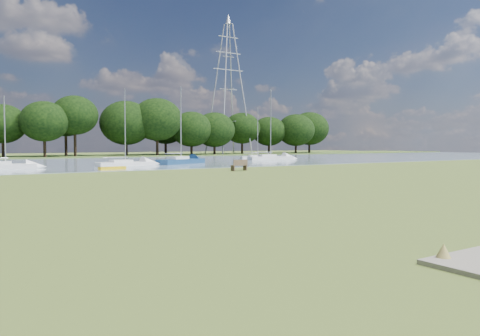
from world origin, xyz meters
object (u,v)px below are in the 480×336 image
sailboat_4 (181,159)px  sailboat_5 (270,156)px  riverbank_bench (240,165)px  sailboat_7 (257,157)px  sailboat_2 (125,162)px  kayak (112,168)px  sailboat_3 (5,164)px  pylon (228,66)px

sailboat_4 → sailboat_5: size_ratio=0.88×
riverbank_bench → sailboat_4: 15.15m
sailboat_7 → riverbank_bench: bearing=-111.8°
sailboat_2 → riverbank_bench: bearing=-71.8°
kayak → sailboat_5: bearing=14.1°
sailboat_2 → sailboat_4: sailboat_4 is taller
riverbank_bench → sailboat_4: size_ratio=0.19×
sailboat_4 → kayak: bearing=-168.4°
riverbank_bench → kayak: size_ratio=0.65×
sailboat_3 → sailboat_5: bearing=16.7°
pylon → sailboat_4: bearing=-128.4°
sailboat_2 → sailboat_5: (24.43, 6.68, 0.10)m
kayak → riverbank_bench: bearing=-50.1°
sailboat_4 → sailboat_7: bearing=2.0°
sailboat_2 → sailboat_3: size_ratio=1.19×
sailboat_2 → sailboat_5: bearing=9.8°
sailboat_2 → pylon: bearing=41.1°
sailboat_5 → sailboat_3: bearing=-159.6°
kayak → pylon: (40.72, 45.39, 19.26)m
pylon → sailboat_7: pylon is taller
kayak → pylon: size_ratio=0.08×
pylon → sailboat_4: (-30.10, -37.98, -18.85)m
riverbank_bench → kayak: 11.96m
kayak → sailboat_5: size_ratio=0.25×
pylon → sailboat_2: bearing=-133.4°
riverbank_bench → sailboat_7: (18.17, 22.99, -0.04)m
kayak → sailboat_4: (10.62, 7.41, 0.40)m
pylon → sailboat_2: pylon is taller
sailboat_3 → sailboat_7: sailboat_7 is taller
riverbank_bench → sailboat_3: sailboat_3 is taller
pylon → sailboat_4: pylon is taller
kayak → sailboat_2: 6.67m
pylon → sailboat_2: 57.71m
riverbank_bench → kayak: (-9.17, 7.67, -0.33)m
sailboat_2 → sailboat_7: 25.90m
sailboat_2 → sailboat_3: (-11.53, 0.54, 0.03)m
sailboat_3 → sailboat_2: bearing=4.3°
riverbank_bench → sailboat_2: 14.73m
sailboat_2 → sailboat_3: bearing=171.8°
sailboat_5 → riverbank_bench: bearing=-121.8°
pylon → sailboat_7: 37.98m
kayak → sailboat_2: sailboat_2 is taller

